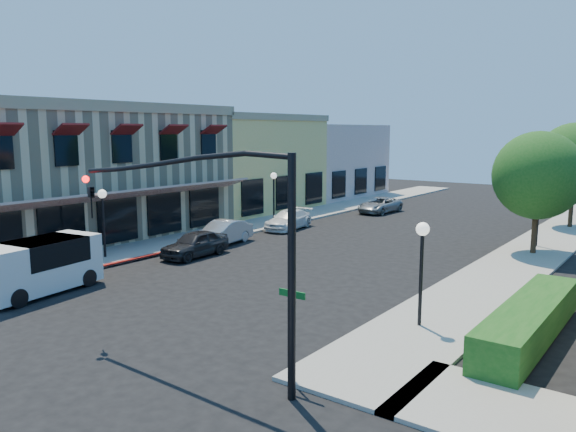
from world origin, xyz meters
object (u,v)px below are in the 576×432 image
Objects in this scene: signal_mast_arm at (224,226)px; street_tree_b at (575,160)px; lamppost_right_far at (539,199)px; parked_car_b at (223,233)px; lamppost_left_near at (103,206)px; white_van at (37,263)px; lamppost_left_far at (274,184)px; parked_car_c at (288,220)px; street_name_sign at (292,320)px; lamppost_right_near at (422,248)px; street_tree_a at (538,175)px; parked_car_a at (195,244)px; parked_car_d at (380,205)px.

street_tree_b is at bearing 84.49° from signal_mast_arm.
lamppost_right_far is 0.86× the size of parked_car_b.
signal_mast_arm is 15.82m from lamppost_left_near.
street_tree_b is 32.78m from white_van.
lamppost_left_far is 0.83× the size of parked_car_c.
street_name_sign is 0.70× the size of lamppost_left_near.
lamppost_left_far is (0.00, 14.00, 0.00)m from lamppost_left_near.
street_tree_b is 1.69× the size of parked_car_b.
lamppost_right_far is at bearing 43.26° from lamppost_left_near.
lamppost_left_far is at bearing -149.97° from street_tree_b.
lamppost_right_near reaches higher than white_van.
parked_car_b is (-15.00, -7.74, -3.51)m from street_tree_a.
street_tree_a is at bearing -90.00° from street_tree_b.
lamppost_left_far is 17.12m from lamppost_right_far.
parked_car_a is (-14.02, -20.87, -3.87)m from street_tree_b.
parked_car_b is (-0.98, 3.13, 0.01)m from parked_car_a.
street_tree_b reaches higher than lamppost_right_far.
parked_car_b is at bearing -97.82° from parked_car_c.
lamppost_right_far is at bearing 41.56° from parked_car_a.
lamppost_left_far is (-14.36, 20.50, -1.35)m from signal_mast_arm.
white_van is (-14.29, -19.31, -2.95)m from street_tree_a.
street_tree_b is at bearing 54.21° from lamppost_left_near.
lamppost_left_near is 23.37m from parked_car_d.
lamppost_right_near is 0.81× the size of parked_car_d.
white_van is 17.95m from parked_car_c.
street_tree_b reaches higher than lamppost_left_near.
street_tree_a is 22.30m from lamppost_left_near.
street_tree_b is 1.97× the size of lamppost_left_far.
lamppost_left_far reaches higher than parked_car_b.
lamppost_right_near is 19.48m from parked_car_c.
parked_car_a is (-12.72, 8.93, -1.02)m from street_name_sign.
street_tree_b is at bearing 87.85° from lamppost_right_far.
street_tree_b is 1.97× the size of lamppost_right_near.
white_van reaches higher than parked_car_b.
lamppost_left_far is at bearing 125.00° from signal_mast_arm.
parked_car_b is (2.30, -7.74, -2.05)m from lamppost_left_far.
white_van is (-13.99, -5.31, -1.50)m from lamppost_right_near.
signal_mast_arm is at bearing -55.00° from lamppost_left_far.
parked_car_b is (-15.00, -17.74, -3.86)m from street_tree_b.
parked_car_a is at bearing 144.93° from street_name_sign.
street_name_sign is 0.49× the size of white_van.
street_tree_b reaches higher than white_van.
lamppost_left_far is (-16.00, 19.80, 1.04)m from street_name_sign.
street_tree_b is 1.97× the size of lamppost_right_far.
parked_car_d is (3.70, 22.98, -2.12)m from lamppost_left_near.
white_van is (3.01, -19.31, -1.50)m from lamppost_left_far.
signal_mast_arm reaches higher than parked_car_c.
parked_car_b is at bearing -152.72° from street_tree_a.
street_name_sign is at bearing -51.06° from lamppost_left_far.
parked_car_a is (0.27, 8.45, -0.56)m from white_van.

